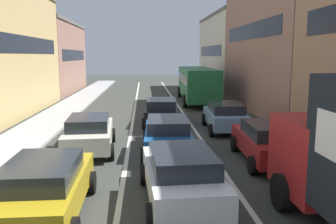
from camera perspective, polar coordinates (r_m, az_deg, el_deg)
name	(u,v)px	position (r m, az deg, el deg)	size (l,w,h in m)	color
sidewalk_left	(55,117)	(23.57, -17.88, -0.76)	(2.60, 64.00, 0.14)	#9D9D9D
lane_stripe_left	(133,117)	(22.89, -5.64, -0.81)	(0.16, 60.00, 0.01)	silver
lane_stripe_right	(185,116)	(23.04, 2.84, -0.71)	(0.16, 60.00, 0.01)	silver
building_row_right	(303,42)	(26.11, 21.11, 10.58)	(7.20, 43.90, 10.50)	beige
sedan_centre_lane_second	(181,174)	(9.55, 2.15, -10.12)	(2.26, 4.39, 1.49)	silver
wagon_left_lane_second	(44,187)	(9.21, -19.49, -11.41)	(2.11, 4.33, 1.49)	#B29319
hatchback_centre_lane_third	(168,134)	(14.20, -0.06, -3.67)	(2.18, 4.36, 1.49)	#194C8C
sedan_left_lane_third	(89,132)	(14.93, -12.66, -3.26)	(2.29, 4.41, 1.49)	beige
coupe_centre_lane_fourth	(162,111)	(20.25, -1.02, 0.20)	(2.29, 4.41, 1.49)	black
sedan_right_lane_behind_truck	(268,141)	(13.63, 15.91, -4.58)	(2.21, 4.37, 1.49)	#A51E1E
wagon_right_lane_far	(225,116)	(18.82, 9.29, -0.61)	(2.22, 4.38, 1.49)	#759EB7
bus_mid_queue_primary	(197,82)	(30.07, 4.73, 4.95)	(3.12, 10.59, 2.90)	#1E6033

